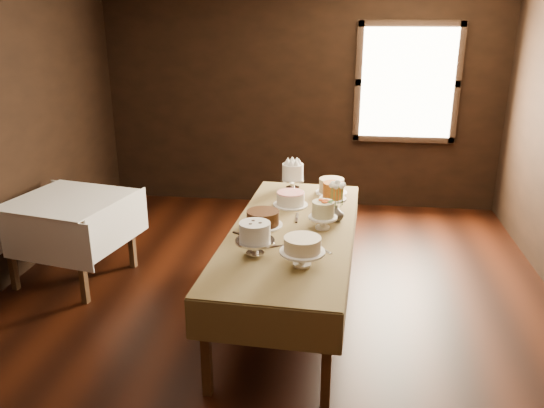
% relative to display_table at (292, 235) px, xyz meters
% --- Properties ---
extents(floor, '(5.00, 6.00, 0.01)m').
position_rel_display_table_xyz_m(floor, '(-0.17, -0.14, -0.71)').
color(floor, black).
rests_on(floor, ground).
extents(wall_back, '(5.00, 0.02, 2.80)m').
position_rel_display_table_xyz_m(wall_back, '(-0.17, 2.86, 0.69)').
color(wall_back, black).
rests_on(wall_back, ground).
extents(window, '(1.10, 0.05, 1.30)m').
position_rel_display_table_xyz_m(window, '(1.13, 2.80, 0.89)').
color(window, '#FFEABF').
rests_on(window, wall_back).
extents(display_table, '(1.09, 2.52, 0.77)m').
position_rel_display_table_xyz_m(display_table, '(0.00, 0.00, 0.00)').
color(display_table, '#402815').
rests_on(display_table, ground).
extents(side_table, '(1.12, 1.12, 0.80)m').
position_rel_display_table_xyz_m(side_table, '(-2.11, 0.38, -0.00)').
color(side_table, '#402815').
rests_on(side_table, ground).
extents(cake_meringue, '(0.27, 0.27, 0.27)m').
position_rel_display_table_xyz_m(cake_meringue, '(-0.10, 1.05, 0.18)').
color(cake_meringue, silver).
rests_on(cake_meringue, display_table).
extents(cake_speckled, '(0.30, 0.30, 0.14)m').
position_rel_display_table_xyz_m(cake_speckled, '(0.29, 0.97, 0.12)').
color(cake_speckled, white).
rests_on(cake_speckled, display_table).
extents(cake_lattice, '(0.32, 0.32, 0.12)m').
position_rel_display_table_xyz_m(cake_lattice, '(-0.07, 0.57, 0.11)').
color(cake_lattice, white).
rests_on(cake_lattice, display_table).
extents(cake_caramel, '(0.25, 0.25, 0.27)m').
position_rel_display_table_xyz_m(cake_caramel, '(0.31, 0.46, 0.17)').
color(cake_caramel, white).
rests_on(cake_caramel, display_table).
extents(cake_chocolate, '(0.36, 0.36, 0.13)m').
position_rel_display_table_xyz_m(cake_chocolate, '(-0.24, 0.04, 0.12)').
color(cake_chocolate, white).
rests_on(cake_chocolate, display_table).
extents(cake_flowers, '(0.23, 0.23, 0.24)m').
position_rel_display_table_xyz_m(cake_flowers, '(0.24, 0.04, 0.16)').
color(cake_flowers, white).
rests_on(cake_flowers, display_table).
extents(cake_swirl, '(0.30, 0.30, 0.26)m').
position_rel_display_table_xyz_m(cake_swirl, '(-0.22, -0.53, 0.17)').
color(cake_swirl, silver).
rests_on(cake_swirl, display_table).
extents(cake_cream, '(0.33, 0.33, 0.22)m').
position_rel_display_table_xyz_m(cake_cream, '(0.13, -0.67, 0.16)').
color(cake_cream, white).
rests_on(cake_cream, display_table).
extents(cake_server_a, '(0.22, 0.13, 0.01)m').
position_rel_display_table_xyz_m(cake_server_a, '(-0.01, -0.33, 0.06)').
color(cake_server_a, silver).
rests_on(cake_server_a, display_table).
extents(cake_server_b, '(0.18, 0.20, 0.01)m').
position_rel_display_table_xyz_m(cake_server_b, '(0.28, -0.39, 0.06)').
color(cake_server_b, silver).
rests_on(cake_server_b, display_table).
extents(cake_server_c, '(0.04, 0.24, 0.01)m').
position_rel_display_table_xyz_m(cake_server_c, '(0.01, 0.30, 0.06)').
color(cake_server_c, silver).
rests_on(cake_server_c, display_table).
extents(cake_server_d, '(0.17, 0.20, 0.01)m').
position_rel_display_table_xyz_m(cake_server_d, '(0.32, 0.30, 0.06)').
color(cake_server_d, silver).
rests_on(cake_server_d, display_table).
extents(cake_server_e, '(0.22, 0.14, 0.01)m').
position_rel_display_table_xyz_m(cake_server_e, '(-0.31, -0.22, 0.06)').
color(cake_server_e, silver).
rests_on(cake_server_e, display_table).
extents(flower_vase, '(0.18, 0.18, 0.13)m').
position_rel_display_table_xyz_m(flower_vase, '(0.35, 0.23, 0.12)').
color(flower_vase, '#2D2823').
rests_on(flower_vase, display_table).
extents(flower_bouquet, '(0.14, 0.14, 0.20)m').
position_rel_display_table_xyz_m(flower_bouquet, '(0.35, 0.23, 0.31)').
color(flower_bouquet, white).
rests_on(flower_bouquet, flower_vase).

